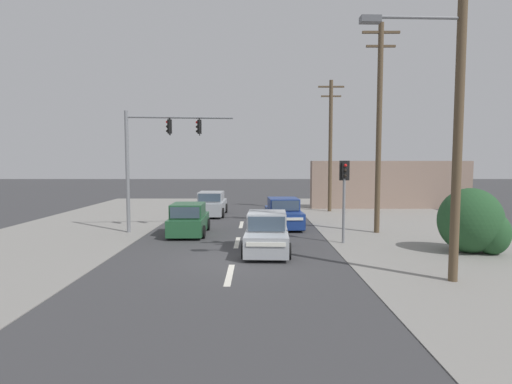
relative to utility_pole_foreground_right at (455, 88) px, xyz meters
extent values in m
plane|color=#3A3A3D|center=(-6.46, 2.73, -5.58)|extent=(140.00, 140.00, 0.00)
cube|color=silver|center=(-6.46, 0.73, -5.57)|extent=(0.20, 2.40, 0.01)
cube|color=silver|center=(-6.46, 5.73, -5.57)|extent=(0.20, 2.40, 0.01)
cube|color=silver|center=(-6.46, 10.73, -5.57)|extent=(0.20, 2.40, 0.01)
cube|color=gray|center=(2.54, 4.73, -5.56)|extent=(10.00, 44.00, 0.02)
cube|color=gray|center=(-14.96, 6.73, -5.56)|extent=(8.00, 40.00, 0.02)
cylinder|color=brown|center=(0.13, 0.00, -0.37)|extent=(0.26, 0.26, 10.42)
cylinder|color=slate|center=(-1.17, -0.04, 1.92)|extent=(2.60, 0.19, 0.09)
cube|color=#595B60|center=(-2.47, -0.09, 1.85)|extent=(0.57, 0.30, 0.18)
cylinder|color=brown|center=(0.34, 8.10, -0.51)|extent=(0.26, 0.26, 10.14)
cube|color=brown|center=(0.34, 8.10, 4.11)|extent=(1.80, 0.12, 0.11)
cube|color=brown|center=(0.34, 8.10, 3.46)|extent=(1.40, 0.12, 0.10)
cylinder|color=brown|center=(-0.40, 16.74, -0.98)|extent=(0.26, 0.26, 9.19)
cube|color=brown|center=(-0.40, 16.74, 3.16)|extent=(1.80, 0.12, 0.11)
cube|color=brown|center=(-0.40, 16.74, 2.51)|extent=(1.40, 0.12, 0.10)
cylinder|color=slate|center=(-11.97, 8.18, -2.58)|extent=(0.18, 0.18, 6.00)
cylinder|color=slate|center=(-9.38, 8.43, 0.12)|extent=(5.19, 0.61, 0.11)
cube|color=black|center=(-9.89, 8.38, -0.33)|extent=(0.22, 0.28, 0.68)
cube|color=black|center=(-9.89, 8.38, -0.33)|extent=(0.08, 0.44, 0.84)
sphere|color=red|center=(-10.01, 8.37, -0.11)|extent=(0.13, 0.13, 0.13)
sphere|color=black|center=(-10.01, 8.37, -0.33)|extent=(0.13, 0.13, 0.13)
sphere|color=black|center=(-10.01, 8.37, -0.55)|extent=(0.13, 0.13, 0.13)
cube|color=black|center=(-8.45, 8.52, -0.33)|extent=(0.22, 0.28, 0.68)
cube|color=black|center=(-8.45, 8.52, -0.33)|extent=(0.08, 0.44, 0.84)
sphere|color=red|center=(-8.56, 8.51, -0.11)|extent=(0.13, 0.13, 0.13)
sphere|color=black|center=(-8.56, 8.51, -0.33)|extent=(0.13, 0.13, 0.13)
sphere|color=black|center=(-8.56, 8.51, -0.55)|extent=(0.13, 0.13, 0.13)
cylinder|color=slate|center=(-1.87, 5.54, -4.18)|extent=(0.12, 0.12, 2.80)
cube|color=black|center=(-1.87, 5.54, -2.44)|extent=(0.28, 0.23, 0.68)
cube|color=black|center=(-1.87, 5.54, -2.44)|extent=(0.44, 0.10, 0.84)
sphere|color=red|center=(-1.85, 5.42, -2.22)|extent=(0.13, 0.13, 0.13)
sphere|color=black|center=(-1.85, 5.42, -2.44)|extent=(0.13, 0.13, 0.13)
sphere|color=black|center=(-1.85, 5.42, -2.66)|extent=(0.13, 0.13, 0.13)
ellipsoid|color=#234C28|center=(2.62, 3.78, -4.32)|extent=(2.40, 2.16, 2.51)
ellipsoid|color=#234C28|center=(3.28, 3.42, -4.76)|extent=(1.32, 1.20, 1.63)
cube|color=gray|center=(4.54, 18.73, -3.78)|extent=(12.00, 1.00, 3.60)
cube|color=#A3A8AD|center=(-5.22, 3.84, -5.07)|extent=(1.75, 3.67, 0.76)
cube|color=#A3A8AD|center=(-5.20, 4.14, -4.37)|extent=(1.56, 1.96, 0.64)
cube|color=#384756|center=(-5.25, 3.17, -4.37)|extent=(1.36, 0.12, 0.54)
cube|color=#384756|center=(-5.16, 5.11, -4.37)|extent=(1.33, 0.12, 0.51)
cube|color=white|center=(-5.30, 2.02, -4.90)|extent=(1.36, 0.10, 0.14)
cylinder|color=black|center=(-4.47, 2.69, -5.28)|extent=(0.21, 0.61, 0.60)
cylinder|color=black|center=(-6.06, 2.76, -5.28)|extent=(0.21, 0.61, 0.60)
cylinder|color=black|center=(-4.37, 4.92, -5.28)|extent=(0.21, 0.61, 0.60)
cylinder|color=black|center=(-5.97, 4.99, -5.28)|extent=(0.21, 0.61, 0.60)
cube|color=navy|center=(-4.15, 10.04, -5.04)|extent=(1.93, 4.29, 0.80)
cube|color=navy|center=(-4.16, 10.09, -4.33)|extent=(1.66, 1.98, 0.62)
cube|color=#384756|center=(-4.10, 9.12, -4.33)|extent=(1.44, 0.14, 0.53)
cube|color=#384756|center=(-4.21, 11.06, -4.33)|extent=(1.41, 0.14, 0.50)
cube|color=white|center=(-4.04, 7.93, -4.86)|extent=(1.45, 0.12, 0.14)
cylinder|color=black|center=(-3.23, 8.79, -5.26)|extent=(0.22, 0.65, 0.64)
cylinder|color=black|center=(-4.93, 8.70, -5.26)|extent=(0.22, 0.65, 0.64)
cylinder|color=black|center=(-3.38, 11.39, -5.26)|extent=(0.22, 0.65, 0.64)
cylinder|color=black|center=(-5.07, 11.30, -5.26)|extent=(0.22, 0.65, 0.64)
cube|color=#A3A8AD|center=(-8.59, 14.81, -5.04)|extent=(1.74, 4.21, 0.80)
cube|color=#A3A8AD|center=(-8.59, 14.76, -4.33)|extent=(1.58, 1.91, 0.62)
cube|color=#384756|center=(-8.58, 15.73, -4.33)|extent=(1.44, 0.07, 0.53)
cube|color=#384756|center=(-8.60, 13.79, -4.33)|extent=(1.40, 0.07, 0.50)
cube|color=white|center=(-8.57, 16.93, -4.86)|extent=(1.45, 0.05, 0.14)
cylinder|color=black|center=(-9.43, 16.11, -5.26)|extent=(0.20, 0.64, 0.64)
cylinder|color=black|center=(-7.73, 16.10, -5.26)|extent=(0.20, 0.64, 0.64)
cylinder|color=black|center=(-9.45, 13.51, -5.26)|extent=(0.20, 0.64, 0.64)
cylinder|color=black|center=(-7.75, 13.50, -5.26)|extent=(0.20, 0.64, 0.64)
cube|color=#235633|center=(-8.89, 7.78, -5.07)|extent=(1.67, 3.63, 0.76)
cube|color=#235633|center=(-8.89, 7.48, -4.37)|extent=(1.52, 1.93, 0.64)
cube|color=#384756|center=(-8.91, 8.45, -4.37)|extent=(1.36, 0.09, 0.54)
cube|color=#384756|center=(-8.87, 6.51, -4.37)|extent=(1.33, 0.09, 0.51)
cube|color=white|center=(-8.93, 9.60, -4.90)|extent=(1.36, 0.07, 0.14)
cylinder|color=black|center=(-9.71, 8.88, -5.28)|extent=(0.19, 0.60, 0.60)
cylinder|color=black|center=(-8.12, 8.92, -5.28)|extent=(0.19, 0.60, 0.60)
cylinder|color=black|center=(-9.67, 6.65, -5.28)|extent=(0.19, 0.60, 0.60)
cylinder|color=black|center=(-8.07, 6.68, -5.28)|extent=(0.19, 0.60, 0.60)
camera|label=1|loc=(-5.64, -11.44, -2.10)|focal=28.00mm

